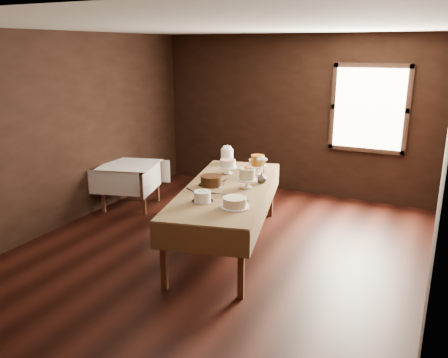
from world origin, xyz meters
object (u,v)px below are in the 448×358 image
cake_server_d (254,180)px  flower_vase (262,178)px  cake_meringue (227,157)px  cake_lattice (228,168)px  cake_cream (235,203)px  display_table (227,192)px  cake_flowers (247,179)px  cake_server_b (247,200)px  cake_caramel (258,166)px  cake_server_c (227,179)px  cake_server_e (193,192)px  cake_chocolate (212,181)px  cake_swirl (202,197)px  side_table (130,169)px  cake_speckled (256,164)px  cake_server_a (222,194)px

cake_server_d → flower_vase: (0.13, -0.05, 0.07)m
cake_meringue → flower_vase: (0.86, -0.72, -0.04)m
cake_lattice → cake_cream: 1.41m
display_table → cake_flowers: size_ratio=10.01×
cake_server_b → display_table: bearing=-177.2°
cake_caramel → cake_server_d: (0.08, -0.32, -0.12)m
cake_meringue → cake_server_c: bearing=-64.4°
cake_lattice → cake_server_e: 0.95m
cake_chocolate → cake_server_c: size_ratio=1.49×
cake_swirl → cake_server_d: (0.21, 1.08, -0.06)m
cake_cream → cake_server_c: bearing=120.5°
side_table → cake_server_b: cake_server_b is taller
side_table → cake_lattice: cake_lattice is taller
cake_swirl → flower_vase: size_ratio=1.79×
cake_meringue → cake_server_b: 1.75m
side_table → cake_speckled: 2.13m
cake_chocolate → cake_server_d: (0.41, 0.46, -0.06)m
cake_lattice → side_table: bearing=175.5°
cake_meringue → cake_server_e: 1.48m
cake_speckled → cake_lattice: cake_lattice is taller
display_table → cake_caramel: bearing=80.4°
cake_cream → cake_server_d: (-0.21, 1.08, -0.05)m
side_table → cake_server_b: (2.56, -1.09, 0.19)m
cake_lattice → cake_server_b: 1.17m
cake_lattice → cake_cream: (0.68, -1.23, -0.04)m
cake_server_e → display_table: bearing=82.6°
cake_caramel → cake_server_e: cake_caramel is taller
cake_flowers → cake_server_e: size_ratio=1.19×
cake_server_c → cake_server_d: size_ratio=1.00×
display_table → cake_server_c: cake_server_c is taller
cake_chocolate → cake_caramel: bearing=66.9°
display_table → cake_cream: 0.79m
flower_vase → cake_server_a: bearing=-110.6°
cake_chocolate → cake_server_b: bearing=-27.1°
cake_server_e → cake_swirl: bearing=-14.1°
cake_swirl → cake_server_c: cake_swirl is taller
cake_server_a → cake_server_b: size_ratio=1.00×
cake_swirl → cake_lattice: bearing=102.0°
cake_swirl → cake_flowers: bearing=71.3°
cake_speckled → cake_cream: 1.78m
cake_speckled → cake_server_c: cake_speckled is taller
cake_chocolate → flower_vase: (0.54, 0.41, 0.01)m
cake_meringue → cake_server_c: (0.37, -0.76, -0.11)m
cake_meringue → cake_server_d: 1.00m
display_table → cake_server_a: (0.08, -0.31, 0.07)m
cake_chocolate → cake_server_c: bearing=83.1°
side_table → cake_caramel: 2.27m
cake_chocolate → cake_flowers: 0.47m
side_table → cake_server_c: size_ratio=4.47×
cake_server_b → cake_server_a: bearing=-146.9°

